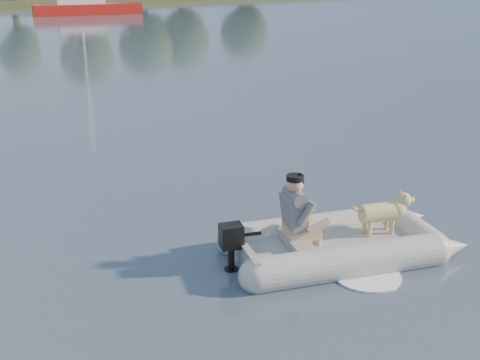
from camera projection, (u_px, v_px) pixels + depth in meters
water at (321, 281)px, 8.39m from camera, size 160.00×160.00×0.00m
dinghy at (341, 217)px, 8.97m from camera, size 5.83×5.06×1.42m
man at (295, 210)px, 8.76m from camera, size 0.90×0.83×1.11m
dog at (379, 216)px, 9.23m from camera, size 1.02×0.61×0.64m
outboard_motor at (231, 249)px, 8.61m from camera, size 0.50×0.41×0.81m
sailboat at (86, 8)px, 51.51m from camera, size 9.35×4.58×12.35m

